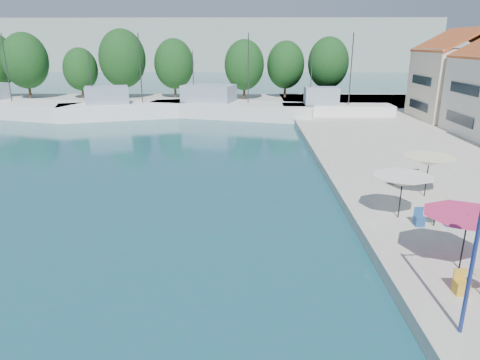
{
  "coord_description": "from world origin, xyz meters",
  "views": [
    {
      "loc": [
        0.82,
        3.16,
        8.65
      ],
      "look_at": [
        0.4,
        26.0,
        1.32
      ],
      "focal_mm": 32.0,
      "sensor_mm": 36.0,
      "label": 1
    }
  ],
  "objects_px": {
    "trawler_02": "(126,109)",
    "trawler_03": "(228,108)",
    "umbrella_pink": "(467,222)",
    "umbrella_white": "(402,181)",
    "umbrella_cream": "(429,161)",
    "trawler_04": "(334,111)"
  },
  "relations": [
    {
      "from": "umbrella_white",
      "to": "trawler_02",
      "type": "bearing_deg",
      "value": 124.54
    },
    {
      "from": "trawler_02",
      "to": "trawler_03",
      "type": "bearing_deg",
      "value": -13.39
    },
    {
      "from": "umbrella_pink",
      "to": "trawler_02",
      "type": "bearing_deg",
      "value": 121.56
    },
    {
      "from": "trawler_02",
      "to": "umbrella_white",
      "type": "xyz_separation_m",
      "value": [
        22.07,
        -32.07,
        1.39
      ]
    },
    {
      "from": "trawler_02",
      "to": "umbrella_pink",
      "type": "xyz_separation_m",
      "value": [
        22.72,
        -36.99,
        1.44
      ]
    },
    {
      "from": "trawler_04",
      "to": "umbrella_pink",
      "type": "xyz_separation_m",
      "value": [
        -2.15,
        -36.06,
        1.43
      ]
    },
    {
      "from": "umbrella_cream",
      "to": "umbrella_pink",
      "type": "bearing_deg",
      "value": -102.77
    },
    {
      "from": "trawler_04",
      "to": "trawler_02",
      "type": "bearing_deg",
      "value": 178.83
    },
    {
      "from": "trawler_04",
      "to": "umbrella_pink",
      "type": "height_order",
      "value": "trawler_04"
    },
    {
      "from": "trawler_02",
      "to": "umbrella_cream",
      "type": "relative_size",
      "value": 5.89
    },
    {
      "from": "umbrella_pink",
      "to": "umbrella_white",
      "type": "height_order",
      "value": "umbrella_pink"
    },
    {
      "from": "trawler_04",
      "to": "umbrella_white",
      "type": "distance_m",
      "value": 31.29
    },
    {
      "from": "trawler_02",
      "to": "umbrella_white",
      "type": "distance_m",
      "value": 38.95
    },
    {
      "from": "trawler_02",
      "to": "trawler_04",
      "type": "height_order",
      "value": "same"
    },
    {
      "from": "trawler_03",
      "to": "umbrella_pink",
      "type": "xyz_separation_m",
      "value": [
        10.38,
        -37.96,
        1.44
      ]
    },
    {
      "from": "umbrella_pink",
      "to": "umbrella_cream",
      "type": "bearing_deg",
      "value": 77.23
    },
    {
      "from": "trawler_02",
      "to": "umbrella_white",
      "type": "height_order",
      "value": "trawler_02"
    },
    {
      "from": "trawler_02",
      "to": "trawler_03",
      "type": "relative_size",
      "value": 0.81
    },
    {
      "from": "umbrella_white",
      "to": "umbrella_cream",
      "type": "bearing_deg",
      "value": 51.33
    },
    {
      "from": "trawler_03",
      "to": "umbrella_white",
      "type": "height_order",
      "value": "trawler_03"
    },
    {
      "from": "trawler_04",
      "to": "umbrella_white",
      "type": "height_order",
      "value": "trawler_04"
    },
    {
      "from": "trawler_02",
      "to": "umbrella_pink",
      "type": "height_order",
      "value": "trawler_02"
    }
  ]
}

